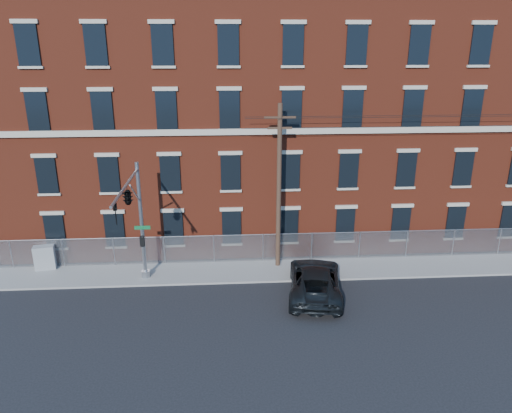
{
  "coord_description": "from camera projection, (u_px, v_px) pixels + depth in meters",
  "views": [
    {
      "loc": [
        -1.1,
        -21.38,
        13.27
      ],
      "look_at": [
        0.54,
        4.0,
        4.57
      ],
      "focal_mm": 33.49,
      "sensor_mm": 36.0,
      "label": 1
    }
  ],
  "objects": [
    {
      "name": "ground",
      "position": [
        251.0,
        316.0,
        24.55
      ],
      "size": [
        140.0,
        140.0,
        0.0
      ],
      "primitive_type": "plane",
      "color": "black",
      "rests_on": "ground"
    },
    {
      "name": "sidewalk",
      "position": [
        437.0,
        265.0,
        29.98
      ],
      "size": [
        65.0,
        3.0,
        0.12
      ],
      "primitive_type": "cube",
      "color": "gray",
      "rests_on": "ground"
    },
    {
      "name": "mill_building",
      "position": [
        400.0,
        116.0,
        35.8
      ],
      "size": [
        55.3,
        14.32,
        16.3
      ],
      "color": "maroon",
      "rests_on": "ground"
    },
    {
      "name": "chain_link_fence",
      "position": [
        430.0,
        243.0,
        30.89
      ],
      "size": [
        59.06,
        0.06,
        1.85
      ],
      "color": "#A5A8AD",
      "rests_on": "ground"
    },
    {
      "name": "traffic_signal_mast",
      "position": [
        131.0,
        206.0,
        24.5
      ],
      "size": [
        0.9,
        6.75,
        7.0
      ],
      "color": "#9EA0A5",
      "rests_on": "ground"
    },
    {
      "name": "utility_pole_near",
      "position": [
        279.0,
        185.0,
        28.23
      ],
      "size": [
        1.8,
        0.28,
        10.0
      ],
      "color": "#402B20",
      "rests_on": "ground"
    },
    {
      "name": "pickup_truck",
      "position": [
        315.0,
        280.0,
        26.43
      ],
      "size": [
        3.68,
        6.39,
        1.68
      ],
      "primitive_type": "imported",
      "rotation": [
        0.0,
        0.0,
        2.99
      ],
      "color": "black",
      "rests_on": "ground"
    },
    {
      "name": "utility_cabinet",
      "position": [
        45.0,
        257.0,
        29.19
      ],
      "size": [
        1.29,
        0.8,
        1.5
      ],
      "primitive_type": "cube",
      "rotation": [
        0.0,
        0.0,
        0.17
      ],
      "color": "gray",
      "rests_on": "sidewalk"
    }
  ]
}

